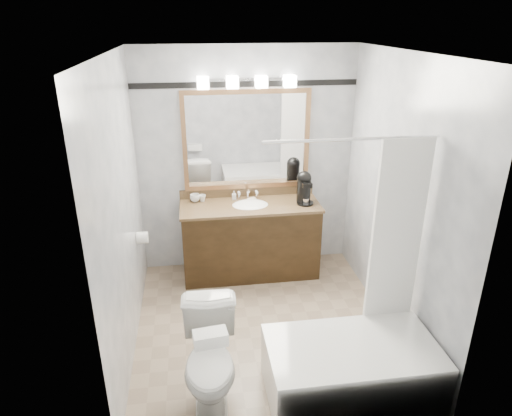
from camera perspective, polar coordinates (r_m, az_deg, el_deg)
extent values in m
cube|color=gray|center=(4.54, 1.05, -14.55)|extent=(2.40, 2.60, 0.01)
cube|color=white|center=(3.62, 1.34, 18.94)|extent=(2.40, 2.60, 0.01)
cube|color=silver|center=(5.13, -1.18, 5.79)|extent=(2.40, 0.01, 2.50)
cube|color=silver|center=(2.77, 5.59, -10.03)|extent=(2.40, 0.01, 2.50)
cube|color=silver|center=(3.91, -16.53, -0.72)|extent=(0.01, 2.60, 2.50)
cube|color=silver|center=(4.26, 17.39, 1.12)|extent=(0.01, 2.60, 2.50)
cube|color=black|center=(5.17, -0.71, -4.09)|extent=(1.50, 0.55, 0.82)
cube|color=olive|center=(5.00, -0.74, 0.27)|extent=(1.53, 0.58, 0.03)
cube|color=olive|center=(5.22, -1.13, 2.05)|extent=(1.53, 0.03, 0.10)
ellipsoid|color=white|center=(5.00, -0.74, 0.11)|extent=(0.44, 0.34, 0.14)
cube|color=#A07048|center=(4.93, -1.22, 14.35)|extent=(1.40, 0.04, 0.05)
cube|color=#A07048|center=(5.19, -1.13, 2.80)|extent=(1.40, 0.04, 0.05)
cube|color=#A07048|center=(5.00, -8.95, 8.06)|extent=(0.05, 0.04, 1.00)
cube|color=#A07048|center=(5.16, 6.38, 8.64)|extent=(0.05, 0.04, 1.00)
cube|color=white|center=(5.04, -1.18, 8.44)|extent=(1.30, 0.01, 1.00)
cube|color=silver|center=(4.90, -1.22, 15.78)|extent=(0.90, 0.05, 0.03)
cube|color=white|center=(4.82, -6.65, 15.28)|extent=(0.12, 0.12, 0.12)
cube|color=white|center=(4.84, -2.97, 15.42)|extent=(0.12, 0.12, 0.12)
cube|color=white|center=(4.88, 0.67, 15.51)|extent=(0.12, 0.12, 0.12)
cube|color=white|center=(4.93, 4.25, 15.53)|extent=(0.12, 0.12, 0.12)
cube|color=black|center=(4.93, -1.25, 15.23)|extent=(2.40, 0.01, 0.06)
cube|color=white|center=(3.82, 11.76, -19.12)|extent=(1.30, 0.72, 0.45)
cylinder|color=silver|center=(3.32, 11.98, 8.40)|extent=(1.30, 0.02, 0.02)
cube|color=white|center=(3.73, 17.16, -3.23)|extent=(0.40, 0.04, 1.55)
cylinder|color=white|center=(4.73, -14.02, -3.61)|extent=(0.11, 0.12, 0.12)
imported|color=white|center=(3.60, -5.68, -18.41)|extent=(0.45, 0.76, 0.76)
cube|color=white|center=(3.12, -5.72, -15.85)|extent=(0.24, 0.15, 0.09)
cylinder|color=black|center=(5.03, 6.15, 0.62)|extent=(0.18, 0.18, 0.02)
cylinder|color=black|center=(5.04, 5.98, 2.29)|extent=(0.15, 0.15, 0.27)
sphere|color=black|center=(4.99, 6.04, 3.72)|extent=(0.16, 0.16, 0.16)
cube|color=black|center=(4.94, 6.33, 2.91)|extent=(0.11, 0.11, 0.05)
cylinder|color=silver|center=(5.00, 6.24, 0.86)|extent=(0.06, 0.06, 0.06)
imported|color=white|center=(5.10, -7.64, 1.25)|extent=(0.13, 0.13, 0.09)
imported|color=white|center=(5.11, -6.72, 1.24)|extent=(0.09, 0.09, 0.07)
imported|color=white|center=(5.12, -2.76, 1.60)|extent=(0.04, 0.05, 0.10)
cube|color=beige|center=(5.10, -0.56, 1.10)|extent=(0.10, 0.09, 0.03)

